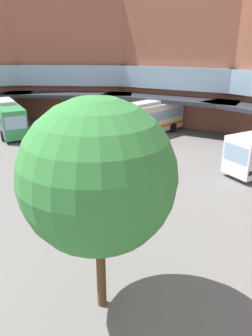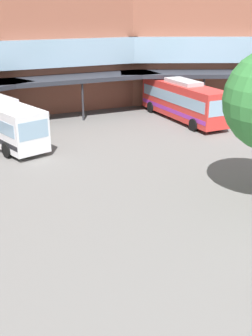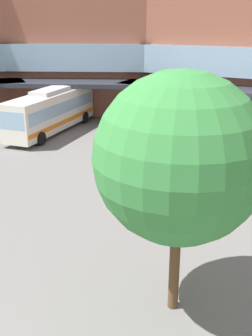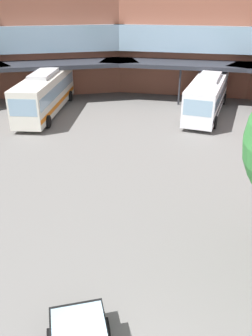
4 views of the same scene
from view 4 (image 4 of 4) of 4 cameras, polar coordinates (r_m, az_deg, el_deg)
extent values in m
cube|color=#93543F|center=(41.81, 10.10, 22.80)|extent=(16.64, 6.00, 15.03)
cube|color=#8CADC6|center=(41.34, 9.88, 20.67)|extent=(14.98, 6.24, 2.63)
cube|color=#282B33|center=(37.31, 9.23, 16.55)|extent=(16.64, 4.00, 0.40)
cylinder|color=#2D2D33|center=(36.13, 8.84, 13.19)|extent=(0.20, 0.20, 3.76)
cube|color=#93543F|center=(42.01, -12.30, 22.64)|extent=(17.64, 12.29, 15.03)
cube|color=#8CADC6|center=(41.54, -12.06, 20.52)|extent=(16.22, 11.83, 2.63)
cube|color=#282B33|center=(37.50, -11.53, 16.42)|extent=(16.82, 10.47, 0.40)
cylinder|color=#2D2D33|center=(36.31, -11.16, 13.07)|extent=(0.20, 0.20, 3.76)
cube|color=silver|center=(33.94, -13.15, 12.00)|extent=(3.96, 12.16, 3.16)
cube|color=#8CADC6|center=(33.85, -13.22, 12.61)|extent=(3.92, 11.46, 1.01)
cube|color=orange|center=(34.17, -13.00, 10.57)|extent=(3.95, 11.93, 0.38)
cube|color=#8CADC6|center=(28.48, -16.69, 9.52)|extent=(2.24, 0.39, 1.39)
cube|color=#B2B2B7|center=(33.55, -13.48, 14.89)|extent=(2.29, 4.48, 0.36)
cylinder|color=black|center=(30.25, -12.78, 7.48)|extent=(0.43, 1.13, 1.10)
cylinder|color=black|center=(31.11, -17.31, 7.46)|extent=(0.43, 1.13, 1.10)
cylinder|color=black|center=(37.72, -9.25, 11.65)|extent=(0.43, 1.13, 1.10)
cylinder|color=black|center=(38.41, -13.02, 11.59)|extent=(0.43, 1.13, 1.10)
cube|color=white|center=(33.64, 13.29, 11.67)|extent=(4.17, 11.44, 2.95)
cube|color=#8CADC6|center=(33.56, 13.35, 12.25)|extent=(4.12, 10.79, 0.94)
cube|color=black|center=(33.86, 13.14, 10.32)|extent=(4.16, 11.23, 0.35)
cube|color=#8CADC6|center=(28.25, 11.76, 9.68)|extent=(2.28, 0.45, 1.30)
cube|color=#B2B2B7|center=(33.26, 13.60, 14.41)|extent=(2.38, 4.25, 0.36)
cylinder|color=black|center=(30.26, 14.45, 7.29)|extent=(0.45, 1.13, 1.10)
cylinder|color=black|center=(30.58, 9.60, 7.98)|extent=(0.45, 1.13, 1.10)
cylinder|color=black|center=(37.52, 15.91, 10.90)|extent=(0.45, 1.13, 1.10)
cylinder|color=black|center=(37.78, 11.93, 11.45)|extent=(0.45, 1.13, 1.10)
cylinder|color=black|center=(12.73, -3.36, -24.91)|extent=(0.47, 0.69, 0.66)
camera|label=1|loc=(14.70, 75.15, 5.01)|focal=34.11mm
camera|label=2|loc=(17.32, -66.08, 10.51)|focal=44.26mm
camera|label=3|loc=(8.61, 95.37, -7.71)|focal=44.11mm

